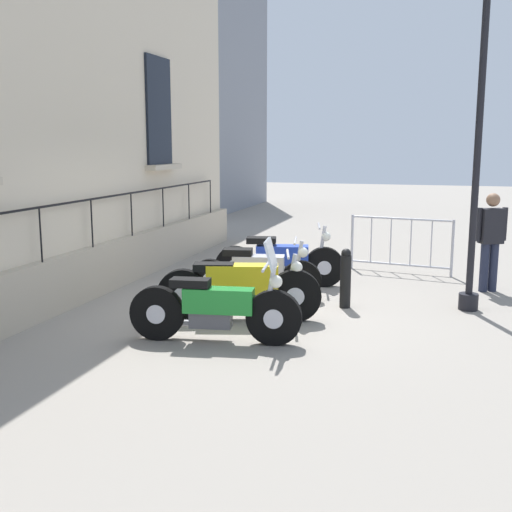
{
  "coord_description": "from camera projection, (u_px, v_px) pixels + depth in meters",
  "views": [
    {
      "loc": [
        2.76,
        -8.51,
        2.39
      ],
      "look_at": [
        0.24,
        0.0,
        0.8
      ],
      "focal_mm": 43.89,
      "sensor_mm": 36.0,
      "label": 1
    }
  ],
  "objects": [
    {
      "name": "pedestrian_standing",
      "position": [
        491.0,
        237.0,
        10.15
      ],
      "size": [
        0.49,
        0.35,
        1.62
      ],
      "color": "#23283D",
      "rests_on": "ground_plane"
    },
    {
      "name": "bollard",
      "position": [
        346.0,
        278.0,
        9.21
      ],
      "size": [
        0.16,
        0.16,
        0.89
      ],
      "color": "black",
      "rests_on": "ground_plane"
    },
    {
      "name": "lamppost",
      "position": [
        485.0,
        26.0,
        8.46
      ],
      "size": [
        0.38,
        1.08,
        5.05
      ],
      "color": "black",
      "rests_on": "ground_plane"
    },
    {
      "name": "motorcycle_silver",
      "position": [
        256.0,
        273.0,
        9.69
      ],
      "size": [
        2.03,
        0.71,
        0.95
      ],
      "color": "black",
      "rests_on": "ground_plane"
    },
    {
      "name": "distant_building",
      "position": [
        196.0,
        86.0,
        22.75
      ],
      "size": [
        3.43,
        7.12,
        8.96
      ],
      "color": "gray",
      "rests_on": "ground_plane"
    },
    {
      "name": "motorcycle_yellow",
      "position": [
        240.0,
        288.0,
        8.5
      ],
      "size": [
        2.2,
        0.84,
        0.95
      ],
      "color": "black",
      "rests_on": "ground_plane"
    },
    {
      "name": "crowd_barrier",
      "position": [
        401.0,
        243.0,
        11.73
      ],
      "size": [
        1.91,
        0.34,
        1.05
      ],
      "color": "#B7B7BF",
      "rests_on": "ground_plane"
    },
    {
      "name": "building_facade",
      "position": [
        62.0,
        87.0,
        9.44
      ],
      "size": [
        0.82,
        12.43,
        6.73
      ],
      "color": "beige",
      "rests_on": "ground_plane"
    },
    {
      "name": "motorcycle_blue",
      "position": [
        280.0,
        262.0,
        10.64
      ],
      "size": [
        2.18,
        0.79,
        1.06
      ],
      "color": "black",
      "rests_on": "ground_plane"
    },
    {
      "name": "ground_plane",
      "position": [
        240.0,
        308.0,
        9.22
      ],
      "size": [
        60.0,
        60.0,
        0.0
      ],
      "primitive_type": "plane",
      "color": "gray"
    },
    {
      "name": "motorcycle_green",
      "position": [
        217.0,
        308.0,
        7.59
      ],
      "size": [
        2.12,
        0.58,
        1.29
      ],
      "color": "black",
      "rests_on": "ground_plane"
    }
  ]
}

